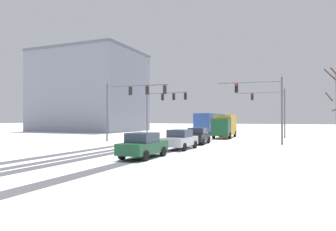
% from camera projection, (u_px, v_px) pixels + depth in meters
% --- Properties ---
extents(wheel_track_left_lane, '(0.82, 30.04, 0.01)m').
position_uv_depth(wheel_track_left_lane, '(100.00, 152.00, 22.27)').
color(wheel_track_left_lane, '#4C4C51').
rests_on(wheel_track_left_lane, ground).
extents(wheel_track_right_lane, '(1.03, 30.04, 0.01)m').
position_uv_depth(wheel_track_right_lane, '(154.00, 155.00, 20.55)').
color(wheel_track_right_lane, '#4C4C51').
rests_on(wheel_track_right_lane, ground).
extents(wheel_track_center, '(0.95, 30.04, 0.01)m').
position_uv_depth(wheel_track_center, '(113.00, 153.00, 21.82)').
color(wheel_track_center, '#4C4C51').
rests_on(wheel_track_center, ground).
extents(wheel_track_oncoming, '(1.03, 30.04, 0.01)m').
position_uv_depth(wheel_track_oncoming, '(81.00, 151.00, 22.95)').
color(wheel_track_oncoming, '#4C4C51').
rests_on(wheel_track_oncoming, ground).
extents(sidewalk_kerb_right, '(4.00, 30.04, 0.12)m').
position_uv_depth(sidewalk_kerb_right, '(303.00, 165.00, 15.72)').
color(sidewalk_kerb_right, white).
rests_on(sidewalk_kerb_right, ground).
extents(traffic_signal_near_right, '(6.12, 0.66, 6.50)m').
position_uv_depth(traffic_signal_near_right, '(263.00, 99.00, 28.85)').
color(traffic_signal_near_right, '#56565B').
rests_on(traffic_signal_near_right, ground).
extents(traffic_signal_far_right, '(6.04, 0.38, 6.50)m').
position_uv_depth(traffic_signal_far_right, '(271.00, 105.00, 40.07)').
color(traffic_signal_far_right, '#56565B').
rests_on(traffic_signal_far_right, ground).
extents(traffic_signal_near_left, '(7.36, 0.71, 6.50)m').
position_uv_depth(traffic_signal_near_left, '(131.00, 98.00, 32.54)').
color(traffic_signal_near_left, '#56565B').
rests_on(traffic_signal_near_left, ground).
extents(traffic_signal_far_left, '(6.36, 0.61, 6.50)m').
position_uv_depth(traffic_signal_far_left, '(163.00, 103.00, 41.65)').
color(traffic_signal_far_left, '#56565B').
rests_on(traffic_signal_far_left, ground).
extents(car_black_lead, '(1.99, 4.18, 1.62)m').
position_uv_depth(car_black_lead, '(198.00, 136.00, 29.78)').
color(car_black_lead, black).
rests_on(car_black_lead, ground).
extents(car_silver_second, '(1.93, 4.15, 1.62)m').
position_uv_depth(car_silver_second, '(180.00, 139.00, 24.52)').
color(car_silver_second, '#B7BABF').
rests_on(car_silver_second, ground).
extents(car_dark_green_third, '(1.88, 4.13, 1.62)m').
position_uv_depth(car_dark_green_third, '(143.00, 145.00, 19.04)').
color(car_dark_green_third, '#194C2D').
rests_on(car_dark_green_third, ground).
extents(bus_oncoming, '(2.77, 11.03, 3.38)m').
position_uv_depth(bus_oncoming, '(210.00, 122.00, 50.27)').
color(bus_oncoming, '#284793').
rests_on(bus_oncoming, ground).
extents(box_truck_delivery, '(2.52, 7.48, 3.02)m').
position_uv_depth(box_truck_delivery, '(225.00, 125.00, 39.66)').
color(box_truck_delivery, '#194C2D').
rests_on(box_truck_delivery, ground).
extents(office_building_far_left_block, '(20.45, 16.08, 16.47)m').
position_uv_depth(office_building_far_left_block, '(90.00, 92.00, 62.52)').
color(office_building_far_left_block, gray).
rests_on(office_building_far_left_block, ground).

